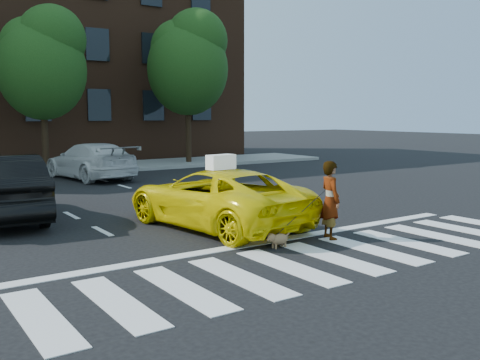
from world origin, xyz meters
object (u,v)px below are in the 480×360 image
at_px(woman, 330,200).
at_px(dog, 278,239).
at_px(taxi, 216,198).
at_px(black_sedan, 1,188).
at_px(tree_right, 188,59).
at_px(white_suv, 90,161).
at_px(tree_mid, 42,59).

xyz_separation_m(woman, dog, (-1.35, 0.00, -0.62)).
height_order(taxi, black_sedan, black_sedan).
height_order(tree_right, black_sedan, tree_right).
height_order(taxi, woman, woman).
bearing_deg(white_suv, tree_mid, -82.00).
relative_size(tree_mid, taxi, 1.49).
xyz_separation_m(tree_mid, dog, (0.09, -15.90, -4.68)).
bearing_deg(woman, white_suv, 19.89).
bearing_deg(white_suv, woman, 84.94).
xyz_separation_m(tree_mid, black_sedan, (-3.67, -10.00, -4.07)).
relative_size(taxi, white_suv, 0.97).
xyz_separation_m(taxi, woman, (1.27, -2.31, 0.14)).
bearing_deg(dog, taxi, 89.08).
bearing_deg(black_sedan, white_suv, -118.89).
height_order(tree_right, taxi, tree_right).
distance_m(black_sedan, woman, 7.80).
height_order(woman, dog, woman).
bearing_deg(woman, tree_mid, 22.50).
relative_size(taxi, dog, 8.96).
relative_size(taxi, woman, 2.99).
relative_size(tree_mid, woman, 4.46).
distance_m(tree_right, white_suv, 8.24).
bearing_deg(dog, tree_mid, 91.29).
distance_m(tree_mid, white_suv, 5.25).
bearing_deg(tree_mid, taxi, -89.31).
xyz_separation_m(tree_right, dog, (-6.91, -15.90, -5.09)).
bearing_deg(tree_mid, tree_right, -0.00).
distance_m(tree_mid, dog, 16.57).
height_order(black_sedan, woman, woman).
relative_size(tree_right, woman, 4.84).
xyz_separation_m(taxi, white_suv, (0.70, 10.49, 0.05)).
distance_m(tree_mid, tree_right, 7.01).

